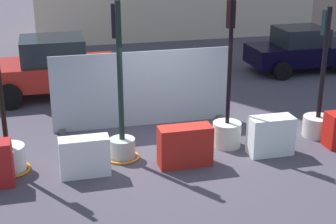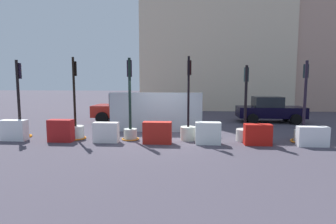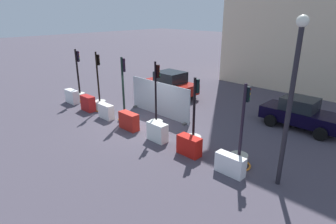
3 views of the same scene
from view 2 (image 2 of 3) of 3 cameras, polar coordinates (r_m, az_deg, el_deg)
The scene contains 18 objects.
ground_plane at distance 11.98m, azimuth -1.81°, elevation -5.58°, with size 120.00×120.00×0.00m, color #46404C.
traffic_light_0 at distance 13.86m, azimuth -28.34°, elevation -2.33°, with size 0.92×0.92×3.41m.
traffic_light_1 at distance 12.56m, azimuth -18.65°, elevation -3.03°, with size 0.87×0.87×3.50m.
traffic_light_2 at distance 11.82m, azimuth -7.85°, elevation -2.09°, with size 0.74×0.74×3.46m.
traffic_light_3 at distance 11.65m, azimuth 4.22°, elevation -3.00°, with size 0.66×0.66×3.52m.
traffic_light_4 at distance 11.90m, azimuth 15.66°, elevation -3.16°, with size 0.71×0.71×3.14m.
traffic_light_5 at distance 12.52m, azimuth 26.27°, elevation -3.43°, with size 0.97×0.97×3.31m.
construction_barrier_0 at distance 13.29m, azimuth -29.39°, elevation -3.32°, with size 1.09×0.45×0.87m.
construction_barrier_1 at distance 12.18m, azimuth -21.35°, elevation -3.63°, with size 0.99×0.46×0.92m.
construction_barrier_2 at distance 11.50m, azimuth -12.75°, elevation -4.15°, with size 1.02×0.40×0.82m.
construction_barrier_3 at distance 11.01m, azimuth -2.23°, elevation -4.32°, with size 1.14×0.45×0.88m.
construction_barrier_4 at distance 11.03m, azimuth 8.29°, elevation -4.36°, with size 0.99×0.47×0.88m.
construction_barrier_5 at distance 11.33m, azimuth 18.11°, elevation -4.48°, with size 1.03×0.47×0.82m.
construction_barrier_6 at distance 11.91m, azimuth 27.80°, elevation -4.52°, with size 1.13×0.39×0.77m.
car_red_compact at distance 16.86m, azimuth -8.57°, elevation 0.86°, with size 3.90×2.24×1.77m.
car_black_sedan at distance 17.81m, azimuth 20.32°, elevation 0.43°, with size 3.93×2.02×1.56m.
building_main_facade at distance 27.36m, azimuth 9.48°, elevation 20.10°, with size 13.27×7.25×17.94m.
site_fence_panel at distance 13.46m, azimuth -2.63°, elevation -0.24°, with size 4.57×0.50×1.94m.
Camera 2 is at (1.30, -11.64, 2.49)m, focal length 29.36 mm.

